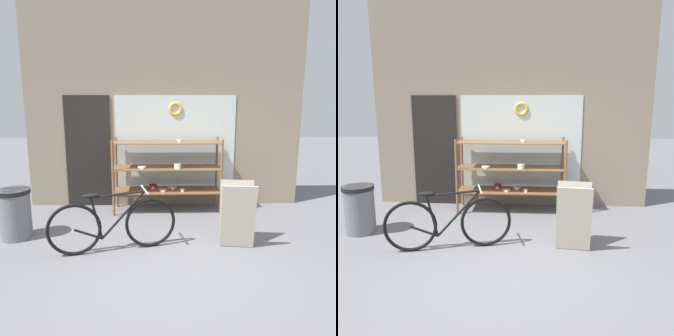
{
  "view_description": "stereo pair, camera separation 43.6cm",
  "coord_description": "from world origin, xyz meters",
  "views": [
    {
      "loc": [
        -0.12,
        -3.77,
        1.96
      ],
      "look_at": [
        0.02,
        0.87,
        1.03
      ],
      "focal_mm": 35.0,
      "sensor_mm": 36.0,
      "label": 1
    },
    {
      "loc": [
        0.32,
        -3.76,
        1.96
      ],
      "look_at": [
        0.02,
        0.87,
        1.03
      ],
      "focal_mm": 35.0,
      "sensor_mm": 36.0,
      "label": 2
    }
  ],
  "objects": [
    {
      "name": "bicycle",
      "position": [
        -0.73,
        0.37,
        0.37
      ],
      "size": [
        1.67,
        0.55,
        0.83
      ],
      "rotation": [
        0.0,
        0.0,
        0.24
      ],
      "color": "black",
      "rests_on": "ground_plane"
    },
    {
      "name": "ground_plane",
      "position": [
        0.0,
        0.0,
        0.0
      ],
      "size": [
        30.0,
        30.0,
        0.0
      ],
      "primitive_type": "plane",
      "color": "slate"
    },
    {
      "name": "storefront_facade",
      "position": [
        -0.04,
        2.45,
        1.9
      ],
      "size": [
        5.17,
        0.13,
        3.92
      ],
      "color": "gray",
      "rests_on": "ground_plane"
    },
    {
      "name": "trash_bin",
      "position": [
        -2.22,
        0.85,
        0.4
      ],
      "size": [
        0.46,
        0.46,
        0.74
      ],
      "color": "slate",
      "rests_on": "ground_plane"
    },
    {
      "name": "sandwich_board",
      "position": [
        0.95,
        0.44,
        0.46
      ],
      "size": [
        0.5,
        0.44,
        0.91
      ],
      "rotation": [
        0.0,
        0.0,
        -0.13
      ],
      "color": "#B2A893",
      "rests_on": "ground_plane"
    },
    {
      "name": "display_case",
      "position": [
        0.03,
        2.03,
        0.79
      ],
      "size": [
        1.94,
        0.56,
        1.34
      ],
      "color": "brown",
      "rests_on": "ground_plane"
    }
  ]
}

